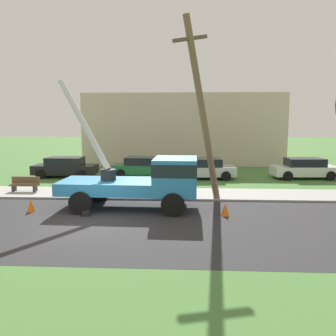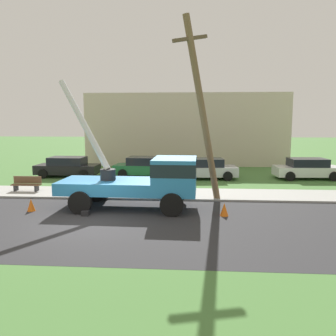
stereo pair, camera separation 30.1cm
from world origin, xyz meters
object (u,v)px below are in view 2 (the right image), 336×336
(leaning_utility_pole, at_px, (202,109))
(traffic_cone_behind, at_px, (31,205))
(utility_truck, at_px, (146,178))
(parked_sedan_black, at_px, (68,167))
(parked_sedan_green, at_px, (145,167))
(parked_sedan_white, at_px, (307,169))
(parked_sedan_silver, at_px, (205,169))
(park_bench, at_px, (27,184))
(traffic_cone_ahead, at_px, (224,209))

(leaning_utility_pole, relative_size, traffic_cone_behind, 15.83)
(utility_truck, relative_size, parked_sedan_black, 1.53)
(parked_sedan_green, xyz_separation_m, parked_sedan_white, (11.27, -0.14, 0.00))
(parked_sedan_silver, bearing_deg, park_bench, -152.23)
(traffic_cone_behind, height_order, parked_sedan_green, parked_sedan_green)
(traffic_cone_behind, distance_m, park_bench, 4.48)
(traffic_cone_behind, height_order, parked_sedan_black, parked_sedan_black)
(parked_sedan_green, xyz_separation_m, parked_sedan_silver, (4.20, -0.60, 0.00))
(traffic_cone_behind, relative_size, parked_sedan_silver, 0.12)
(utility_truck, relative_size, park_bench, 4.22)
(leaning_utility_pole, height_order, traffic_cone_behind, leaning_utility_pole)
(leaning_utility_pole, relative_size, traffic_cone_ahead, 15.83)
(utility_truck, distance_m, leaning_utility_pole, 4.29)
(traffic_cone_ahead, xyz_separation_m, parked_sedan_silver, (-0.51, 9.47, 0.43))
(parked_sedan_black, bearing_deg, park_bench, -93.51)
(parked_sedan_silver, bearing_deg, traffic_cone_ahead, -86.91)
(parked_sedan_white, distance_m, park_bench, 18.15)
(utility_truck, height_order, leaning_utility_pole, leaning_utility_pole)
(parked_sedan_green, bearing_deg, leaning_utility_pole, -63.40)
(park_bench, bearing_deg, traffic_cone_behind, -61.79)
(traffic_cone_behind, relative_size, parked_sedan_black, 0.13)
(traffic_cone_ahead, distance_m, parked_sedan_silver, 9.49)
(traffic_cone_ahead, bearing_deg, parked_sedan_black, 136.69)
(parked_sedan_silver, xyz_separation_m, park_bench, (-10.13, -5.33, -0.25))
(traffic_cone_ahead, height_order, traffic_cone_behind, same)
(traffic_cone_behind, distance_m, parked_sedan_white, 17.95)
(parked_sedan_green, bearing_deg, parked_sedan_black, -176.24)
(leaning_utility_pole, distance_m, parked_sedan_black, 12.42)
(parked_sedan_white, bearing_deg, traffic_cone_behind, -147.17)
(parked_sedan_silver, bearing_deg, parked_sedan_black, 178.63)
(utility_truck, distance_m, parked_sedan_green, 9.16)
(utility_truck, bearing_deg, traffic_cone_ahead, -16.67)
(parked_sedan_black, height_order, parked_sedan_green, same)
(park_bench, bearing_deg, parked_sedan_green, 45.05)
(leaning_utility_pole, bearing_deg, traffic_cone_behind, -163.05)
(traffic_cone_behind, distance_m, parked_sedan_black, 9.68)
(utility_truck, xyz_separation_m, parked_sedan_silver, (2.93, 8.44, -0.70))
(utility_truck, height_order, traffic_cone_behind, utility_truck)
(traffic_cone_behind, bearing_deg, parked_sedan_black, 100.56)
(utility_truck, xyz_separation_m, leaning_utility_pole, (2.51, 1.48, 3.15))
(leaning_utility_pole, height_order, parked_sedan_white, leaning_utility_pole)
(parked_sedan_green, bearing_deg, park_bench, -134.95)
(traffic_cone_behind, relative_size, park_bench, 0.35)
(leaning_utility_pole, bearing_deg, utility_truck, -149.50)
(utility_truck, relative_size, parked_sedan_green, 1.50)
(leaning_utility_pole, xyz_separation_m, parked_sedan_silver, (0.42, 6.96, -3.85))
(park_bench, bearing_deg, utility_truck, -23.36)
(parked_sedan_green, bearing_deg, parked_sedan_silver, -8.14)
(utility_truck, distance_m, park_bench, 7.89)
(traffic_cone_ahead, bearing_deg, parked_sedan_white, 56.55)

